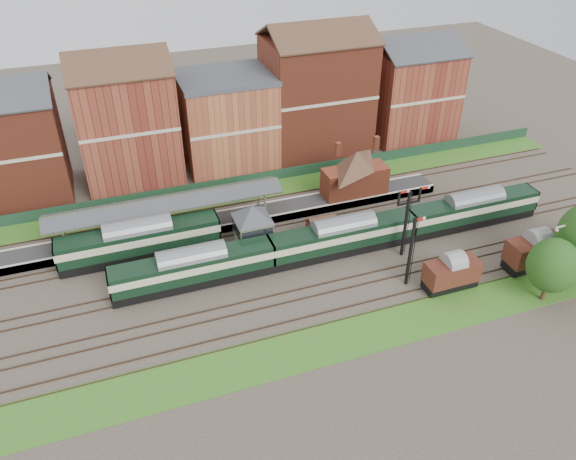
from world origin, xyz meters
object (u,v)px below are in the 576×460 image
object	(u,v)px
dmu_train	(343,236)
goods_van_a	(452,273)
platform_railcar	(140,240)
signal_box	(253,229)
semaphore_bracket	(407,219)

from	to	relation	value
dmu_train	goods_van_a	size ratio (longest dim) A/B	9.02
dmu_train	goods_van_a	distance (m)	11.83
goods_van_a	platform_railcar	bearing A→B (deg)	151.34
signal_box	semaphore_bracket	bearing A→B (deg)	-20.92
platform_railcar	signal_box	bearing A→B (deg)	-15.67
signal_box	goods_van_a	size ratio (longest dim) A/B	1.10
signal_box	dmu_train	distance (m)	9.70
dmu_train	goods_van_a	world-z (taller)	dmu_train
semaphore_bracket	dmu_train	bearing A→B (deg)	157.21
signal_box	goods_van_a	bearing A→B (deg)	-36.16
signal_box	goods_van_a	distance (m)	20.80
semaphore_bracket	platform_railcar	bearing A→B (deg)	161.32
platform_railcar	goods_van_a	world-z (taller)	platform_railcar
goods_van_a	signal_box	bearing A→B (deg)	143.84
signal_box	platform_railcar	distance (m)	12.07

